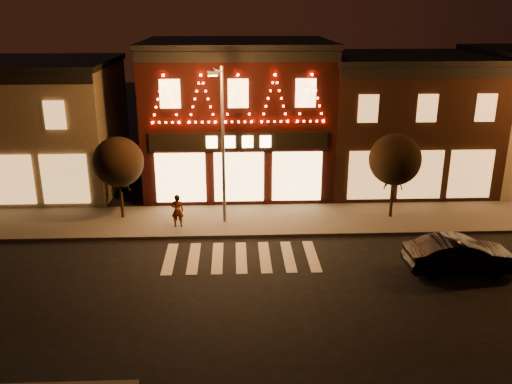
{
  "coord_description": "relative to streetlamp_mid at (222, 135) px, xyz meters",
  "views": [
    {
      "loc": [
        -0.26,
        -16.79,
        10.07
      ],
      "look_at": [
        0.63,
        4.0,
        2.92
      ],
      "focal_mm": 38.1,
      "sensor_mm": 36.0,
      "label": 1
    }
  ],
  "objects": [
    {
      "name": "building_left",
      "position": [
        -12.2,
        6.45,
        -0.83
      ],
      "size": [
        12.2,
        8.28,
        7.3
      ],
      "color": "#6D614D",
      "rests_on": "ground"
    },
    {
      "name": "tree_left",
      "position": [
        -4.99,
        0.96,
        -1.51
      ],
      "size": [
        2.42,
        2.42,
        4.05
      ],
      "rotation": [
        0.0,
        0.0,
        0.17
      ],
      "color": "black",
      "rests_on": "sidewalk_far"
    },
    {
      "name": "ground",
      "position": [
        0.8,
        -7.54,
        -4.49
      ],
      "size": [
        120.0,
        120.0,
        0.0
      ],
      "primitive_type": "plane",
      "color": "black",
      "rests_on": "ground"
    },
    {
      "name": "building_right_a",
      "position": [
        10.3,
        6.45,
        -0.73
      ],
      "size": [
        9.2,
        8.28,
        7.5
      ],
      "color": "#381E13",
      "rests_on": "ground"
    },
    {
      "name": "sidewalk_far",
      "position": [
        2.8,
        0.46,
        -4.42
      ],
      "size": [
        44.0,
        4.0,
        0.15
      ],
      "primitive_type": "cube",
      "color": "#47423D",
      "rests_on": "ground"
    },
    {
      "name": "pedestrian",
      "position": [
        -2.15,
        -0.37,
        -3.55
      ],
      "size": [
        0.6,
        0.41,
        1.59
      ],
      "primitive_type": "imported",
      "rotation": [
        0.0,
        0.0,
        3.1
      ],
      "color": "gray",
      "rests_on": "sidewalk_far"
    },
    {
      "name": "streetlamp_mid",
      "position": [
        0.0,
        0.0,
        0.0
      ],
      "size": [
        0.68,
        1.69,
        7.4
      ],
      "rotation": [
        0.0,
        0.0,
        0.24
      ],
      "color": "#59595E",
      "rests_on": "sidewalk_far"
    },
    {
      "name": "dark_sedan",
      "position": [
        9.46,
        -5.18,
        -3.78
      ],
      "size": [
        4.34,
        1.59,
        1.42
      ],
      "primitive_type": "imported",
      "rotation": [
        0.0,
        0.0,
        1.59
      ],
      "color": "black",
      "rests_on": "ground"
    },
    {
      "name": "building_pulp",
      "position": [
        0.8,
        6.43,
        -0.33
      ],
      "size": [
        10.2,
        8.34,
        8.3
      ],
      "color": "black",
      "rests_on": "ground"
    },
    {
      "name": "tree_right",
      "position": [
        8.28,
        0.5,
        -1.42
      ],
      "size": [
        2.5,
        2.5,
        4.18
      ],
      "rotation": [
        0.0,
        0.0,
        -0.22
      ],
      "color": "black",
      "rests_on": "sidewalk_far"
    }
  ]
}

